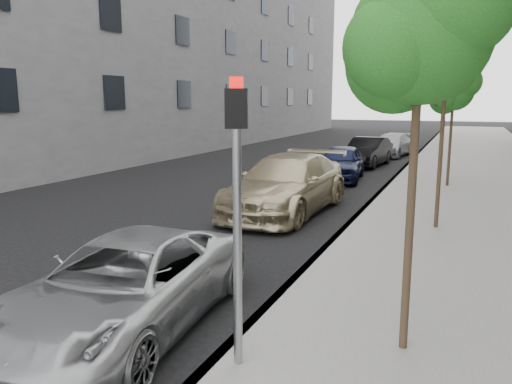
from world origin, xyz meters
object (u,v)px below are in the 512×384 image
Objects in this scene: minivan at (126,285)px; sedan_rear at (391,145)px; tree_mid at (447,69)px; tree_near at (423,34)px; signal_pole at (237,192)px; sedan_black at (367,152)px; tree_far at (455,91)px; suv at (286,184)px; sedan_blue at (341,162)px.

sedan_rear is (0.20, 23.99, 0.00)m from minivan.
tree_mid is at bearing 57.70° from minivan.
tree_near is 1.43× the size of signal_pole.
signal_pole is 0.71× the size of minivan.
tree_near is 1.01× the size of minivan.
sedan_rear is (0.43, 4.91, -0.06)m from sedan_black.
tree_far reaches higher than sedan_black.
suv is 6.45m from sedan_blue.
tree_near is 1.10× the size of sedan_black.
tree_far reaches higher than signal_pole.
suv is 16.15m from sedan_rear.
signal_pole is 0.58× the size of suv.
signal_pole is 2.51m from minivan.
suv is at bearing 88.07° from minivan.
sedan_blue reaches higher than sedan_rear.
suv is at bearing 84.71° from signal_pole.
minivan is 14.31m from sedan_blue.
signal_pole reaches higher than sedan_black.
suv is at bearing -125.33° from tree_far.
minivan is (-1.93, 0.48, -1.53)m from signal_pole.
tree_far is 0.75× the size of suv.
sedan_black is at bearing 91.66° from suv.
minivan is at bearing -83.26° from sedan_black.
signal_pole is (-1.75, -1.13, -1.70)m from tree_near.
sedan_blue is (-2.35, 14.79, -1.47)m from signal_pole.
minivan is 1.11× the size of sedan_blue.
tree_mid is at bearing -65.79° from sedan_black.
tree_near reaches higher than sedan_blue.
suv is 1.36× the size of sedan_blue.
tree_far is 11.27m from sedan_rear.
sedan_rear is at bearing 101.68° from tree_mid.
minivan is 1.09× the size of sedan_black.
sedan_rear is (0.62, 9.68, -0.06)m from sedan_blue.
minivan is 19.08m from sedan_black.
sedan_rear is (-3.48, 16.83, -3.21)m from tree_mid.
sedan_black is (0.20, 11.23, -0.12)m from suv.
tree_mid is (-0.00, 6.50, -0.02)m from tree_near.
signal_pole is at bearing -147.06° from tree_near.
sedan_rear is at bearing 84.44° from minivan.
tree_near is 19.10m from sedan_black.
tree_mid reaches higher than signal_pole.
tree_far reaches higher than minivan.
tree_near is 14.60m from sedan_blue.
tree_mid is 1.10× the size of sedan_blue.
suv is (-0.43, 7.85, 0.18)m from minivan.
tree_near is at bearing -79.32° from sedan_blue.
tree_mid is at bearing -90.00° from tree_far.
signal_pole reaches higher than sedan_rear.
sedan_black is at bearing 85.62° from minivan.
minivan is at bearing -105.08° from tree_far.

